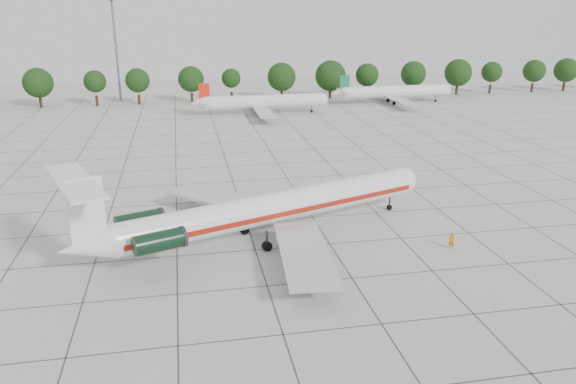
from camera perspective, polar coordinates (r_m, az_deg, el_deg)
name	(u,v)px	position (r m, az deg, el deg)	size (l,w,h in m)	color
ground	(312,217)	(67.26, 2.50, -2.58)	(260.00, 260.00, 0.00)	#B9B9B1
apron_joints	(289,180)	(81.10, 0.07, 1.20)	(170.00, 170.00, 0.02)	#383838
main_airliner	(260,210)	(59.50, -2.87, -1.88)	(40.99, 31.10, 9.90)	silver
ground_crew	(451,240)	(60.99, 16.27, -4.75)	(0.65, 0.43, 1.79)	#CD6B0C
bg_airliner_c	(263,102)	(129.89, -2.54, 9.14)	(28.24, 27.20, 7.40)	silver
bg_airliner_d	(394,92)	(147.16, 10.77, 9.96)	(28.24, 27.20, 7.40)	silver
tree_line	(191,79)	(147.13, -9.83, 11.22)	(249.86, 8.44, 10.22)	#332114
floodlight_mast	(116,45)	(154.03, -17.11, 14.13)	(1.60, 1.60, 25.45)	slate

